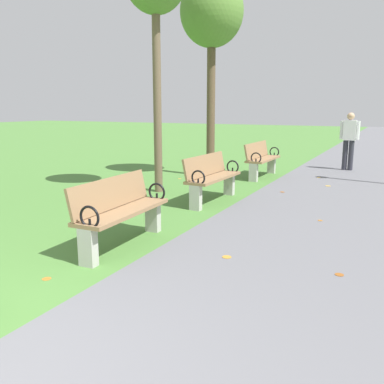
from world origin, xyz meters
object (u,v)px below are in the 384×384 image
object	(u,v)px
park_bench_2	(120,210)
pedestrian_walking	(349,138)
park_bench_4	(261,159)
park_bench_3	(211,177)
tree_2	(212,15)

from	to	relation	value
park_bench_2	pedestrian_walking	xyz separation A→B (m)	(1.87, 8.25, 0.44)
park_bench_2	park_bench_4	world-z (taller)	same
park_bench_3	pedestrian_walking	distance (m)	5.69
park_bench_4	pedestrian_walking	distance (m)	2.91
park_bench_3	pedestrian_walking	xyz separation A→B (m)	(1.87, 5.35, 0.44)
park_bench_3	park_bench_4	distance (m)	3.17
park_bench_2	park_bench_3	bearing A→B (deg)	90.00
park_bench_4	tree_2	distance (m)	3.76
park_bench_3	tree_2	distance (m)	4.60
park_bench_4	pedestrian_walking	world-z (taller)	pedestrian_walking
tree_2	pedestrian_walking	xyz separation A→B (m)	(3.11, 2.66, -3.07)
tree_2	park_bench_4	bearing A→B (deg)	21.10
park_bench_2	pedestrian_walking	bearing A→B (deg)	77.20
park_bench_2	tree_2	distance (m)	6.72
park_bench_3	tree_2	xyz separation A→B (m)	(-1.23, 2.69, 3.52)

